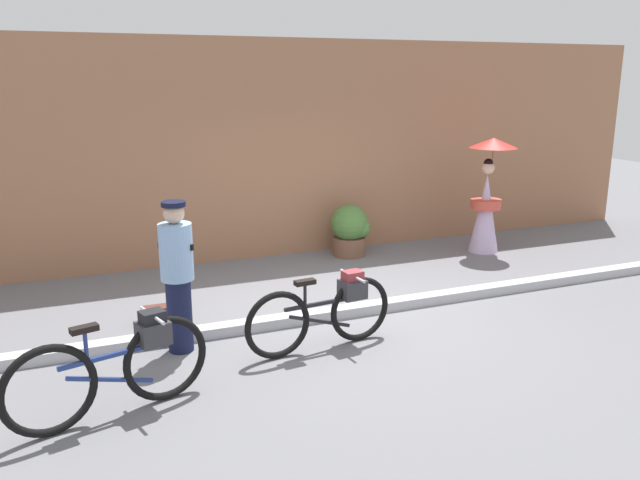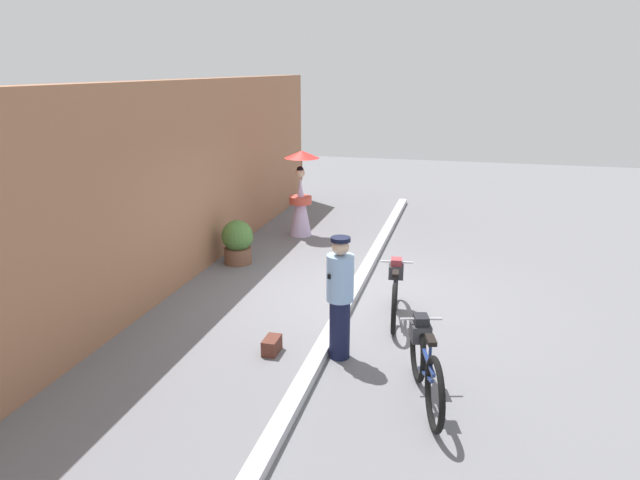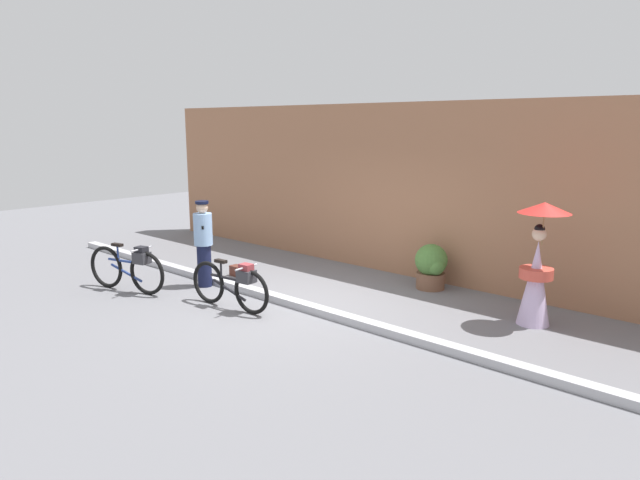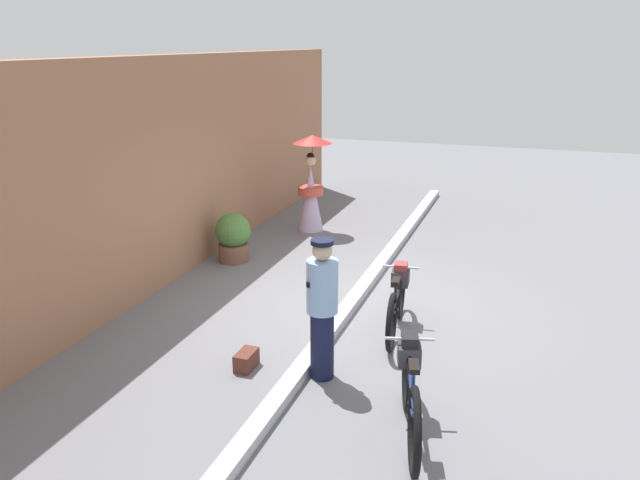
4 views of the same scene
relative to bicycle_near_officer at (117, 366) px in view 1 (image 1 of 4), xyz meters
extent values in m
plane|color=slate|center=(2.82, 1.36, -0.45)|extent=(30.00, 30.00, 0.00)
cube|color=#9E6B4C|center=(2.82, 4.45, 1.24)|extent=(14.00, 0.40, 3.37)
cube|color=#B2B2B7|center=(2.82, 1.36, -0.39)|extent=(14.00, 0.20, 0.12)
torus|color=black|center=(0.42, 0.11, -0.06)|extent=(0.77, 0.27, 0.78)
torus|color=black|center=(-0.54, -0.14, -0.06)|extent=(0.77, 0.27, 0.78)
cube|color=navy|center=(-0.06, -0.02, 0.11)|extent=(0.81, 0.25, 0.04)
cube|color=navy|center=(-0.06, -0.02, -0.11)|extent=(0.71, 0.22, 0.26)
cylinder|color=navy|center=(-0.23, -0.06, 0.23)|extent=(0.03, 0.03, 0.32)
cube|color=black|center=(-0.23, -0.06, 0.39)|extent=(0.24, 0.14, 0.05)
cylinder|color=silver|center=(0.32, 0.09, 0.37)|extent=(0.15, 0.47, 0.03)
cube|color=#333338|center=(0.32, 0.09, 0.21)|extent=(0.31, 0.28, 0.20)
cube|color=black|center=(0.32, 0.09, 0.34)|extent=(0.23, 0.21, 0.14)
torus|color=black|center=(2.58, 0.65, -0.09)|extent=(0.72, 0.14, 0.72)
torus|color=black|center=(1.61, 0.55, -0.09)|extent=(0.72, 0.14, 0.72)
cube|color=black|center=(2.09, 0.60, 0.06)|extent=(0.82, 0.12, 0.04)
cube|color=black|center=(2.09, 0.60, -0.14)|extent=(0.72, 0.11, 0.26)
cylinder|color=black|center=(1.92, 0.58, 0.17)|extent=(0.03, 0.03, 0.29)
cube|color=black|center=(1.92, 0.58, 0.32)|extent=(0.23, 0.11, 0.05)
cylinder|color=silver|center=(2.48, 0.64, 0.31)|extent=(0.08, 0.48, 0.03)
cube|color=#333338|center=(2.48, 0.64, 0.16)|extent=(0.28, 0.25, 0.20)
cube|color=maroon|center=(2.48, 0.64, 0.29)|extent=(0.22, 0.18, 0.14)
cylinder|color=#141938|center=(0.72, 1.12, -0.05)|extent=(0.26, 0.26, 0.78)
cylinder|color=#8CB2E0|center=(0.72, 1.12, 0.63)|extent=(0.34, 0.34, 0.59)
sphere|color=#D8B293|center=(0.72, 1.12, 1.03)|extent=(0.21, 0.21, 0.21)
cylinder|color=black|center=(0.72, 1.12, 1.13)|extent=(0.24, 0.24, 0.05)
cube|color=black|center=(0.72, 1.12, 0.69)|extent=(0.33, 0.26, 0.06)
cone|color=silver|center=(6.07, 3.19, 0.19)|extent=(0.48, 0.48, 1.28)
cylinder|color=#D14C3D|center=(6.07, 3.19, 0.35)|extent=(0.49, 0.49, 0.16)
sphere|color=beige|center=(6.07, 3.19, 0.94)|extent=(0.21, 0.21, 0.21)
sphere|color=black|center=(6.07, 3.19, 1.01)|extent=(0.15, 0.15, 0.15)
cylinder|color=olive|center=(6.12, 3.17, 1.06)|extent=(0.02, 0.02, 0.55)
cone|color=red|center=(6.12, 3.17, 1.33)|extent=(0.75, 0.75, 0.16)
cylinder|color=brown|center=(3.92, 3.80, -0.30)|extent=(0.52, 0.52, 0.30)
sphere|color=#4C7A38|center=(3.92, 3.80, 0.09)|extent=(0.59, 0.59, 0.59)
sphere|color=#4C7A38|center=(4.06, 3.71, 0.02)|extent=(0.32, 0.32, 0.32)
cube|color=#592D23|center=(0.62, 2.00, -0.34)|extent=(0.33, 0.18, 0.20)
cube|color=#47241C|center=(0.62, 1.94, -0.29)|extent=(0.28, 0.06, 0.07)
camera|label=1|loc=(-0.31, -5.22, 2.36)|focal=35.97mm
camera|label=2|loc=(-5.88, -0.32, 3.11)|focal=32.80mm
camera|label=3|loc=(9.19, -5.03, 2.52)|focal=32.03mm
camera|label=4|loc=(-5.20, -0.91, 3.12)|focal=35.60mm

